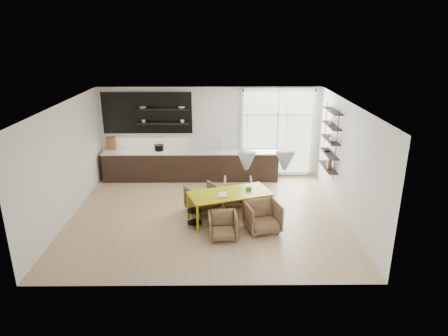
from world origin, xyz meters
The scene contains 11 objects.
room centered at (0.58, 1.10, 1.46)m, with size 7.02×6.01×2.91m.
kitchen_run centered at (-0.69, 2.69, 0.60)m, with size 5.54×0.69×2.75m.
right_shelving centered at (3.36, 1.17, 1.65)m, with size 0.26×1.22×1.90m.
dining_table centered at (0.57, -0.24, 0.68)m, with size 2.20×1.51×0.73m.
armchair_back_left centered at (-0.12, 0.25, 0.36)m, with size 0.76×0.79×0.72m, color brown.
armchair_back_right centered at (0.81, 0.73, 0.36)m, with size 0.77×0.79×0.72m, color brown.
armchair_front_left centered at (0.39, -1.17, 0.30)m, with size 0.64×0.66×0.60m, color brown.
armchair_front_right centered at (1.33, -0.82, 0.36)m, with size 0.77×0.79×0.72m, color brown.
wire_stool centered at (-0.29, -0.65, 0.29)m, with size 0.36×0.36×0.46m.
table_book centered at (0.27, -0.41, 0.75)m, with size 0.23×0.31×0.03m, color white.
table_bowl centered at (1.05, -0.08, 0.76)m, with size 0.18×0.18×0.06m, color #4C8854.
Camera 1 is at (0.34, -9.38, 4.57)m, focal length 32.00 mm.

